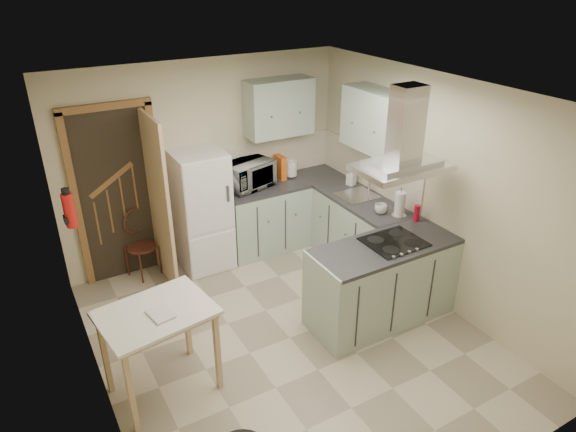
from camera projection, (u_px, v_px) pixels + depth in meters
floor at (290, 338)px, 5.28m from camera, size 4.20×4.20×0.00m
ceiling at (290, 95)px, 4.17m from camera, size 4.20×4.20×0.00m
back_wall at (205, 162)px, 6.36m from camera, size 3.60×0.00×3.60m
left_wall at (87, 286)px, 3.92m from camera, size 0.00×4.20×4.20m
right_wall at (434, 192)px, 5.53m from camera, size 0.00×4.20×4.20m
doorway at (118, 195)px, 5.93m from camera, size 1.10×0.12×2.10m
fridge at (202, 211)px, 6.26m from camera, size 0.60×0.60×1.50m
counter_back at (265, 217)px, 6.77m from camera, size 1.08×0.60×0.90m
counter_right at (347, 223)px, 6.62m from camera, size 0.60×1.95×0.90m
splashback at (274, 157)px, 6.82m from camera, size 1.68×0.02×0.50m
wall_cabinet_back at (279, 107)px, 6.38m from camera, size 0.85×0.35×0.70m
wall_cabinet_right at (376, 121)px, 5.84m from camera, size 0.35×0.90×0.70m
peninsula at (383, 282)px, 5.40m from camera, size 1.55×0.65×0.90m
hob at (394, 242)px, 5.24m from camera, size 0.58×0.50×0.01m
extractor_hood at (402, 167)px, 4.88m from camera, size 0.90×0.55×0.10m
sink at (357, 195)px, 6.29m from camera, size 0.45×0.40×0.01m
fire_extinguisher at (69, 210)px, 4.54m from camera, size 0.10×0.10×0.32m
drop_leaf_table at (161, 351)px, 4.47m from camera, size 1.00×0.81×0.86m
bentwood_chair at (142, 247)px, 6.19m from camera, size 0.45×0.45×0.78m
microwave at (248, 175)px, 6.46m from camera, size 0.70×0.56×0.34m
kettle at (291, 168)px, 6.80m from camera, size 0.18×0.18×0.24m
cereal_box at (280, 167)px, 6.73m from camera, size 0.09×0.21×0.31m
soap_bottle at (351, 177)px, 6.55m from camera, size 0.13×0.13×0.22m
paper_towel at (400, 204)px, 5.73m from camera, size 0.15×0.15×0.30m
cup at (381, 209)px, 5.83m from camera, size 0.17×0.17×0.11m
red_bottle at (417, 213)px, 5.64m from camera, size 0.08×0.08×0.19m
book at (150, 314)px, 4.16m from camera, size 0.21×0.26×0.11m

